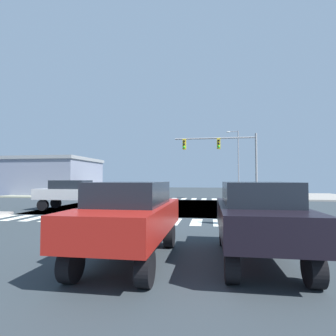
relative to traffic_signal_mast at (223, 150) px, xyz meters
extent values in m
cube|color=#2C343A|center=(-5.11, -7.05, -4.77)|extent=(14.00, 90.00, 0.05)
cube|color=#2C343A|center=(-5.11, -7.05, -4.77)|extent=(90.00, 12.00, 0.05)
cube|color=gray|center=(7.89, 4.95, -4.68)|extent=(12.00, 12.00, 0.14)
cube|color=gray|center=(-18.11, 4.95, -4.68)|extent=(12.00, 12.00, 0.14)
cube|color=white|center=(-11.86, -14.35, -4.74)|extent=(0.50, 2.00, 0.01)
cube|color=white|center=(-10.86, -14.35, -4.74)|extent=(0.50, 2.00, 0.01)
cube|color=white|center=(-9.86, -14.35, -4.74)|extent=(0.50, 2.00, 0.01)
cube|color=white|center=(-8.86, -14.35, -4.74)|extent=(0.50, 2.00, 0.01)
cube|color=white|center=(-7.86, -14.35, -4.74)|extent=(0.50, 2.00, 0.01)
cube|color=white|center=(-6.86, -14.35, -4.74)|extent=(0.50, 2.00, 0.01)
cube|color=white|center=(-5.86, -14.35, -4.74)|extent=(0.50, 2.00, 0.01)
cube|color=white|center=(-4.86, -14.35, -4.74)|extent=(0.50, 2.00, 0.01)
cube|color=white|center=(-3.86, -14.35, -4.74)|extent=(0.50, 2.00, 0.01)
cube|color=white|center=(-2.86, -14.35, -4.74)|extent=(0.50, 2.00, 0.01)
cube|color=white|center=(-1.86, -14.35, -4.74)|extent=(0.50, 2.00, 0.01)
cube|color=white|center=(-0.86, -14.35, -4.74)|extent=(0.50, 2.00, 0.01)
cube|color=white|center=(0.14, -14.35, -4.74)|extent=(0.50, 2.00, 0.01)
cube|color=white|center=(1.14, -14.35, -4.74)|extent=(0.50, 2.00, 0.01)
cube|color=white|center=(-11.86, 0.25, -4.74)|extent=(0.50, 2.00, 0.01)
cube|color=white|center=(-10.86, 0.25, -4.74)|extent=(0.50, 2.00, 0.01)
cube|color=white|center=(-9.86, 0.25, -4.74)|extent=(0.50, 2.00, 0.01)
cube|color=white|center=(-8.86, 0.25, -4.74)|extent=(0.50, 2.00, 0.01)
cube|color=white|center=(-7.86, 0.25, -4.74)|extent=(0.50, 2.00, 0.01)
cube|color=white|center=(-6.86, 0.25, -4.74)|extent=(0.50, 2.00, 0.01)
cube|color=white|center=(-5.86, 0.25, -4.74)|extent=(0.50, 2.00, 0.01)
cube|color=white|center=(-4.86, 0.25, -4.74)|extent=(0.50, 2.00, 0.01)
cube|color=white|center=(-3.86, 0.25, -4.74)|extent=(0.50, 2.00, 0.01)
cube|color=white|center=(-2.86, 0.25, -4.74)|extent=(0.50, 2.00, 0.01)
cube|color=white|center=(-1.86, 0.25, -4.74)|extent=(0.50, 2.00, 0.01)
cube|color=white|center=(-0.86, 0.25, -4.74)|extent=(0.50, 2.00, 0.01)
cube|color=white|center=(0.14, 0.25, -4.74)|extent=(0.50, 2.00, 0.01)
cube|color=white|center=(1.14, 0.25, -4.74)|extent=(0.50, 2.00, 0.01)
cylinder|color=gray|center=(3.11, 0.02, -1.57)|extent=(0.20, 0.20, 6.36)
cylinder|color=gray|center=(-0.80, 0.02, 1.21)|extent=(7.81, 0.14, 0.14)
cube|color=yellow|center=(-0.41, 0.02, 0.66)|extent=(0.32, 0.40, 1.00)
sphere|color=black|center=(-0.41, -0.22, 0.97)|extent=(0.22, 0.22, 0.22)
sphere|color=black|center=(-0.41, -0.22, 0.66)|extent=(0.22, 0.22, 0.22)
sphere|color=green|center=(-0.41, -0.22, 0.35)|extent=(0.22, 0.22, 0.22)
cube|color=yellow|center=(-3.77, 0.02, 0.66)|extent=(0.32, 0.40, 1.00)
sphere|color=black|center=(-3.77, -0.22, 0.97)|extent=(0.22, 0.22, 0.22)
sphere|color=black|center=(-3.77, -0.22, 0.66)|extent=(0.22, 0.22, 0.22)
sphere|color=green|center=(-3.77, -0.22, 0.35)|extent=(0.22, 0.22, 0.22)
cylinder|color=gray|center=(2.75, 13.08, -0.28)|extent=(0.16, 0.16, 8.93)
cylinder|color=gray|center=(2.05, 13.08, 4.08)|extent=(1.40, 0.10, 0.10)
ellipsoid|color=silver|center=(1.35, 13.08, 4.03)|extent=(0.60, 0.32, 0.20)
cube|color=gray|center=(-22.81, 5.93, -2.60)|extent=(12.38, 9.14, 4.29)
cube|color=gray|center=(-22.81, 5.93, -0.26)|extent=(12.68, 9.44, 0.40)
cube|color=black|center=(-15.12, 2.36, -3.85)|extent=(0.24, 2.20, 1.80)
cylinder|color=black|center=(-11.51, -11.27, -4.41)|extent=(0.68, 0.26, 0.68)
cylinder|color=black|center=(-11.51, -9.83, -4.41)|extent=(0.68, 0.26, 0.68)
cylinder|color=black|center=(-8.59, -11.27, -4.41)|extent=(0.68, 0.26, 0.68)
cylinder|color=black|center=(-8.59, -9.83, -4.41)|extent=(0.68, 0.26, 0.68)
cube|color=#BBB9C0|center=(-10.05, -10.55, -3.74)|extent=(4.30, 1.80, 0.66)
cube|color=black|center=(-10.05, -10.55, -3.14)|extent=(2.24, 1.55, 0.54)
cylinder|color=black|center=(-0.83, -18.59, -4.41)|extent=(0.26, 0.68, 0.68)
cylinder|color=black|center=(0.61, -18.59, -4.41)|extent=(0.26, 0.68, 0.68)
cylinder|color=black|center=(-0.83, -21.51, -4.41)|extent=(0.26, 0.68, 0.68)
cylinder|color=black|center=(0.61, -21.51, -4.41)|extent=(0.26, 0.68, 0.68)
cube|color=black|center=(-0.11, -20.05, -3.74)|extent=(1.80, 4.30, 0.66)
cube|color=black|center=(-0.11, -20.05, -3.14)|extent=(1.55, 2.24, 0.54)
cylinder|color=black|center=(-3.83, -19.03, -4.41)|extent=(0.26, 0.68, 0.68)
cylinder|color=black|center=(-2.39, -19.03, -4.41)|extent=(0.26, 0.68, 0.68)
cylinder|color=black|center=(-3.83, -21.95, -4.41)|extent=(0.26, 0.68, 0.68)
cylinder|color=black|center=(-2.39, -21.95, -4.41)|extent=(0.26, 0.68, 0.68)
cube|color=maroon|center=(-3.11, -20.49, -3.74)|extent=(1.80, 4.30, 0.66)
cube|color=black|center=(-3.11, -20.49, -3.14)|extent=(1.55, 2.24, 0.54)
camera|label=1|loc=(-1.21, -26.81, -2.80)|focal=29.08mm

